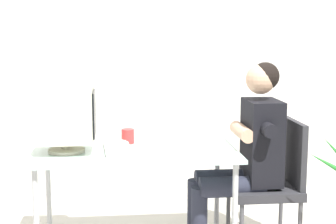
# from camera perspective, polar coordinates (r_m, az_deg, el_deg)

# --- Properties ---
(wall_back) EXTENTS (8.00, 0.10, 3.00)m
(wall_back) POSITION_cam_1_polar(r_m,az_deg,el_deg) (4.72, -0.75, 8.98)
(wall_back) COLOR silver
(wall_back) RESTS_ON ground_plane
(desk) EXTENTS (1.34, 0.69, 0.73)m
(desk) POSITION_cam_1_polar(r_m,az_deg,el_deg) (3.41, -3.65, -5.21)
(desk) COLOR #B7B7BC
(desk) RESTS_ON ground_plane
(crt_monitor) EXTENTS (0.36, 0.34, 0.43)m
(crt_monitor) POSITION_cam_1_polar(r_m,az_deg,el_deg) (3.36, -11.23, -0.31)
(crt_monitor) COLOR beige
(crt_monitor) RESTS_ON desk
(keyboard) EXTENTS (0.20, 0.44, 0.03)m
(keyboard) POSITION_cam_1_polar(r_m,az_deg,el_deg) (3.41, -5.66, -3.95)
(keyboard) COLOR silver
(keyboard) RESTS_ON desk
(office_chair) EXTENTS (0.45, 0.45, 0.90)m
(office_chair) POSITION_cam_1_polar(r_m,az_deg,el_deg) (3.63, 11.63, -7.24)
(office_chair) COLOR #4C4C51
(office_chair) RESTS_ON ground_plane
(person_seated) EXTENTS (0.73, 0.54, 1.30)m
(person_seated) POSITION_cam_1_polar(r_m,az_deg,el_deg) (3.53, 8.55, -4.31)
(person_seated) COLOR black
(person_seated) RESTS_ON ground_plane
(desk_mug) EXTENTS (0.09, 0.10, 0.10)m
(desk_mug) POSITION_cam_1_polar(r_m,az_deg,el_deg) (3.59, -4.48, -2.69)
(desk_mug) COLOR red
(desk_mug) RESTS_ON desk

